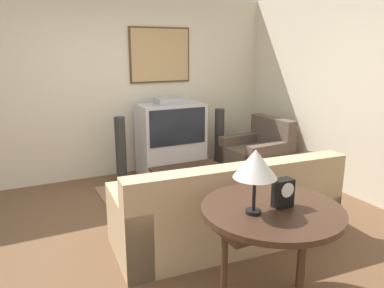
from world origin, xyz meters
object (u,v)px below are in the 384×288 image
coffee_table (190,172)px  mantel_clock (283,193)px  table_lamp (255,165)px  couch (226,212)px  tv (171,139)px  console_table (272,216)px  speaker_tower_right (219,141)px  armchair (258,157)px  speaker_tower_left (121,153)px

coffee_table → mantel_clock: size_ratio=4.40×
table_lamp → mantel_clock: size_ratio=2.18×
coffee_table → table_lamp: 2.35m
couch → mantel_clock: bearing=85.6°
tv → mantel_clock: size_ratio=5.67×
coffee_table → table_lamp: bearing=-104.6°
console_table → mantel_clock: 0.19m
speaker_tower_right → table_lamp: bearing=-116.6°
mantel_clock → speaker_tower_right: bearing=67.3°
tv → armchair: 1.37m
coffee_table → speaker_tower_left: 1.15m
tv → coffee_table: size_ratio=1.29×
mantel_clock → coffee_table: bearing=82.0°
console_table → speaker_tower_right: (1.37, 3.08, -0.26)m
armchair → speaker_tower_left: 2.08m
couch → table_lamp: table_lamp is taller
couch → console_table: bearing=81.4°
couch → armchair: (1.52, 1.55, -0.02)m
mantel_clock → speaker_tower_left: bearing=96.1°
table_lamp → speaker_tower_right: bearing=63.4°
console_table → mantel_clock: bearing=-16.7°
table_lamp → tv: bearing=77.0°
couch → console_table: couch is taller
coffee_table → console_table: console_table is taller
tv → console_table: bearing=-99.9°
coffee_table → mantel_clock: bearing=-98.0°
console_table → speaker_tower_right: 3.38m
console_table → speaker_tower_left: speaker_tower_left is taller
armchair → mantel_clock: size_ratio=4.25×
armchair → coffee_table: armchair is taller
mantel_clock → speaker_tower_left: size_ratio=0.21×
table_lamp → speaker_tower_right: table_lamp is taller
tv → speaker_tower_left: 0.83m
coffee_table → speaker_tower_left: (-0.64, 0.96, 0.10)m
armchair → speaker_tower_right: 0.68m
couch → coffee_table: bearing=-93.7°
mantel_clock → speaker_tower_left: mantel_clock is taller
tv → coffee_table: 1.07m
coffee_table → console_table: 2.19m
couch → mantel_clock: 1.17m
speaker_tower_right → speaker_tower_left: bearing=180.0°
couch → table_lamp: size_ratio=4.93×
coffee_table → speaker_tower_right: speaker_tower_right is taller
coffee_table → couch: bearing=-97.7°
console_table → table_lamp: table_lamp is taller
speaker_tower_right → tv: bearing=174.5°
tv → speaker_tower_right: bearing=-5.5°
armchair → table_lamp: table_lamp is taller
tv → speaker_tower_left: bearing=-174.5°
tv → mantel_clock: bearing=-98.6°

